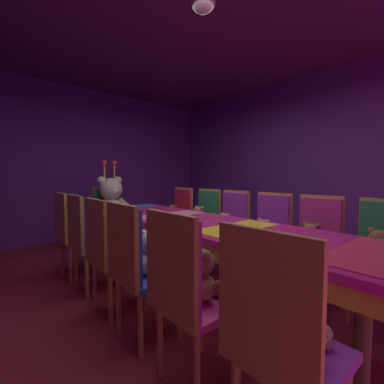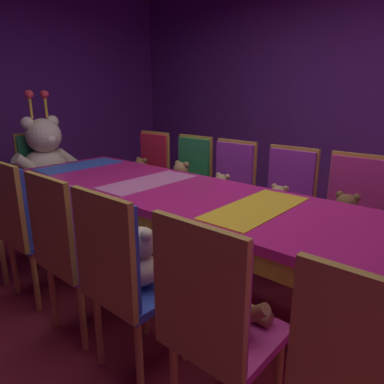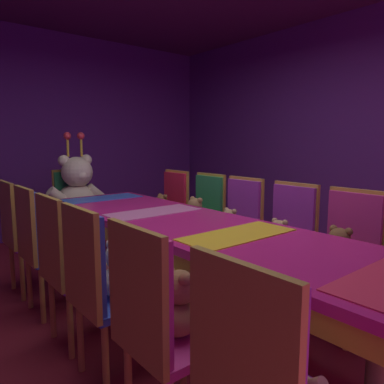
{
  "view_description": "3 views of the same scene",
  "coord_description": "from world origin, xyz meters",
  "px_view_note": "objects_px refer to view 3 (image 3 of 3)",
  "views": [
    {
      "loc": [
        -1.67,
        -1.83,
        1.17
      ],
      "look_at": [
        -0.05,
        0.05,
        1.02
      ],
      "focal_mm": 24.22,
      "sensor_mm": 36.0,
      "label": 1
    },
    {
      "loc": [
        -1.74,
        -1.47,
        1.4
      ],
      "look_at": [
        0.03,
        0.06,
        0.74
      ],
      "focal_mm": 32.98,
      "sensor_mm": 36.0,
      "label": 2
    },
    {
      "loc": [
        -1.61,
        -1.98,
        1.31
      ],
      "look_at": [
        0.01,
        -0.01,
        0.96
      ],
      "focal_mm": 34.09,
      "sensor_mm": 36.0,
      "label": 3
    }
  ],
  "objects_px": {
    "teddy_left_2": "(121,272)",
    "chair_left_3": "(64,256)",
    "king_teddy_bear": "(78,190)",
    "chair_left_0": "(257,381)",
    "teddy_right_3": "(229,225)",
    "banquet_table": "(190,233)",
    "chair_right_3": "(240,220)",
    "teddy_left_4": "(57,237)",
    "chair_right_2": "(289,232)",
    "throne_chair": "(73,202)",
    "teddy_right_5": "(161,208)",
    "chair_left_5": "(19,226)",
    "teddy_left_1": "(181,307)",
    "chair_left_2": "(96,278)",
    "teddy_right_2": "(278,238)",
    "teddy_left_3": "(86,254)",
    "chair_left_1": "(153,315)",
    "chair_right_1": "(349,245)",
    "teddy_right_1": "(338,251)",
    "teddy_right_4": "(194,214)",
    "chair_left_4": "(38,238)",
    "chair_right_5": "(172,205)",
    "teddy_left_5": "(37,224)",
    "teddy_left_0": "(285,369)",
    "chair_right_4": "(205,212)"
  },
  "relations": [
    {
      "from": "teddy_left_2",
      "to": "chair_left_3",
      "type": "xyz_separation_m",
      "value": [
        -0.14,
        0.48,
        0.0
      ]
    },
    {
      "from": "king_teddy_bear",
      "to": "chair_left_0",
      "type": "bearing_deg",
      "value": -13.69
    },
    {
      "from": "teddy_left_2",
      "to": "teddy_right_3",
      "type": "relative_size",
      "value": 1.22
    },
    {
      "from": "banquet_table",
      "to": "chair_right_3",
      "type": "bearing_deg",
      "value": 18.91
    },
    {
      "from": "teddy_left_4",
      "to": "chair_right_2",
      "type": "xyz_separation_m",
      "value": [
        1.47,
        -1.07,
        0.01
      ]
    },
    {
      "from": "throne_chair",
      "to": "teddy_right_5",
      "type": "bearing_deg",
      "value": 37.61
    },
    {
      "from": "throne_chair",
      "to": "chair_left_5",
      "type": "bearing_deg",
      "value": -42.41
    },
    {
      "from": "teddy_left_4",
      "to": "teddy_left_1",
      "type": "bearing_deg",
      "value": -90.13
    },
    {
      "from": "chair_left_0",
      "to": "chair_left_2",
      "type": "distance_m",
      "value": 1.09
    },
    {
      "from": "teddy_right_2",
      "to": "chair_right_3",
      "type": "relative_size",
      "value": 0.28
    },
    {
      "from": "chair_left_0",
      "to": "chair_left_2",
      "type": "xyz_separation_m",
      "value": [
        -0.02,
        1.09,
        0.0
      ]
    },
    {
      "from": "teddy_right_5",
      "to": "king_teddy_bear",
      "type": "bearing_deg",
      "value": -46.11
    },
    {
      "from": "teddy_left_2",
      "to": "chair_left_5",
      "type": "relative_size",
      "value": 0.34
    },
    {
      "from": "chair_left_3",
      "to": "teddy_left_3",
      "type": "bearing_deg",
      "value": 0.0
    },
    {
      "from": "throne_chair",
      "to": "chair_left_1",
      "type": "bearing_deg",
      "value": -15.53
    },
    {
      "from": "chair_left_2",
      "to": "teddy_right_2",
      "type": "xyz_separation_m",
      "value": [
        1.49,
        -0.04,
        -0.03
      ]
    },
    {
      "from": "chair_left_3",
      "to": "teddy_right_2",
      "type": "xyz_separation_m",
      "value": [
        1.48,
        -0.52,
        -0.03
      ]
    },
    {
      "from": "teddy_right_5",
      "to": "throne_chair",
      "type": "xyz_separation_m",
      "value": [
        -0.67,
        0.87,
        0.02
      ]
    },
    {
      "from": "teddy_left_2",
      "to": "chair_right_1",
      "type": "xyz_separation_m",
      "value": [
        1.48,
        -0.54,
        0.0
      ]
    },
    {
      "from": "king_teddy_bear",
      "to": "teddy_right_1",
      "type": "bearing_deg",
      "value": 13.12
    },
    {
      "from": "chair_left_1",
      "to": "chair_left_5",
      "type": "relative_size",
      "value": 1.0
    },
    {
      "from": "teddy_right_1",
      "to": "king_teddy_bear",
      "type": "height_order",
      "value": "king_teddy_bear"
    },
    {
      "from": "teddy_left_1",
      "to": "teddy_right_5",
      "type": "distance_m",
      "value": 2.5
    },
    {
      "from": "chair_left_2",
      "to": "teddy_right_4",
      "type": "relative_size",
      "value": 3.09
    },
    {
      "from": "teddy_right_1",
      "to": "teddy_right_4",
      "type": "bearing_deg",
      "value": -91.23
    },
    {
      "from": "chair_left_3",
      "to": "chair_right_1",
      "type": "bearing_deg",
      "value": -32.02
    },
    {
      "from": "chair_left_2",
      "to": "chair_left_0",
      "type": "bearing_deg",
      "value": -89.19
    },
    {
      "from": "chair_left_0",
      "to": "teddy_right_3",
      "type": "height_order",
      "value": "chair_left_0"
    },
    {
      "from": "teddy_left_1",
      "to": "chair_right_2",
      "type": "bearing_deg",
      "value": 18.6
    },
    {
      "from": "teddy_left_2",
      "to": "throne_chair",
      "type": "distance_m",
      "value": 2.53
    },
    {
      "from": "chair_left_4",
      "to": "teddy_right_5",
      "type": "relative_size",
      "value": 3.41
    },
    {
      "from": "chair_right_2",
      "to": "chair_right_3",
      "type": "height_order",
      "value": "same"
    },
    {
      "from": "banquet_table",
      "to": "chair_left_3",
      "type": "xyz_separation_m",
      "value": [
        -0.83,
        0.24,
        -0.06
      ]
    },
    {
      "from": "banquet_table",
      "to": "teddy_left_4",
      "type": "relative_size",
      "value": 10.81
    },
    {
      "from": "chair_left_2",
      "to": "chair_right_3",
      "type": "height_order",
      "value": "same"
    },
    {
      "from": "chair_right_1",
      "to": "teddy_right_4",
      "type": "distance_m",
      "value": 1.56
    },
    {
      "from": "teddy_right_3",
      "to": "chair_right_5",
      "type": "relative_size",
      "value": 0.28
    },
    {
      "from": "banquet_table",
      "to": "teddy_left_2",
      "type": "xyz_separation_m",
      "value": [
        -0.69,
        -0.24,
        -0.06
      ]
    },
    {
      "from": "banquet_table",
      "to": "teddy_right_5",
      "type": "height_order",
      "value": "banquet_table"
    },
    {
      "from": "chair_right_1",
      "to": "teddy_left_1",
      "type": "bearing_deg",
      "value": -0.1
    },
    {
      "from": "chair_left_2",
      "to": "teddy_left_3",
      "type": "xyz_separation_m",
      "value": [
        0.15,
        0.48,
        -0.01
      ]
    },
    {
      "from": "chair_left_1",
      "to": "teddy_right_1",
      "type": "relative_size",
      "value": 3.21
    },
    {
      "from": "teddy_left_2",
      "to": "teddy_left_5",
      "type": "height_order",
      "value": "teddy_left_5"
    },
    {
      "from": "banquet_table",
      "to": "teddy_right_3",
      "type": "height_order",
      "value": "banquet_table"
    },
    {
      "from": "teddy_left_0",
      "to": "chair_right_4",
      "type": "height_order",
      "value": "chair_right_4"
    },
    {
      "from": "banquet_table",
      "to": "chair_right_4",
      "type": "distance_m",
      "value": 1.14
    },
    {
      "from": "chair_right_3",
      "to": "teddy_left_0",
      "type": "bearing_deg",
      "value": 47.11
    },
    {
      "from": "chair_right_3",
      "to": "chair_right_5",
      "type": "bearing_deg",
      "value": -89.67
    },
    {
      "from": "chair_left_3",
      "to": "chair_left_1",
      "type": "bearing_deg",
      "value": -89.84
    },
    {
      "from": "chair_left_3",
      "to": "teddy_left_5",
      "type": "distance_m",
      "value": 1.06
    }
  ]
}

